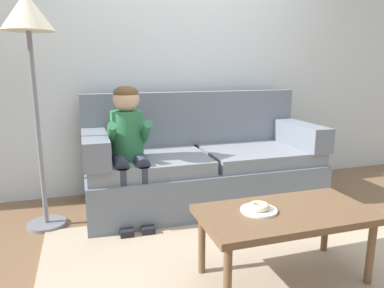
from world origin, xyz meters
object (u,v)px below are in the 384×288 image
couch (202,164)px  person_child (129,140)px  donut (259,206)px  toy_controller (291,229)px  floor_lamp (29,34)px  coffee_table (286,219)px

couch → person_child: bearing=-162.8°
donut → toy_controller: 0.86m
donut → toy_controller: size_ratio=0.53×
toy_controller → floor_lamp: 2.42m
couch → person_child: (-0.69, -0.21, 0.31)m
person_child → donut: person_child is taller
toy_controller → donut: bearing=-120.6°
toy_controller → floor_lamp: size_ratio=0.13×
coffee_table → person_child: 1.39m
coffee_table → toy_controller: size_ratio=4.46×
person_child → donut: bearing=-62.0°
coffee_table → person_child: bearing=123.0°
person_child → toy_controller: (1.15, -0.62, -0.65)m
couch → floor_lamp: size_ratio=1.20×
floor_lamp → person_child: bearing=-5.1°
donut → toy_controller: donut is taller
toy_controller → floor_lamp: (-1.82, 0.68, 1.46)m
couch → floor_lamp: bearing=-173.5°
person_child → floor_lamp: 1.05m
donut → floor_lamp: (-1.26, 1.17, 1.01)m
coffee_table → person_child: (-0.74, 1.15, 0.28)m
coffee_table → floor_lamp: size_ratio=0.57×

